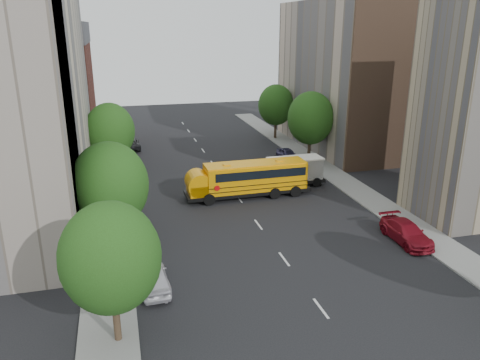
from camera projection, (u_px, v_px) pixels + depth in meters
name	position (u px, v px, depth m)	size (l,w,h in m)	color
ground	(251.00, 215.00, 38.99)	(120.00, 120.00, 0.00)	black
sidewalk_left	(109.00, 206.00, 40.77)	(3.00, 80.00, 0.12)	slate
sidewalk_right	(349.00, 184.00, 46.36)	(3.00, 80.00, 0.12)	slate
lane_markings	(224.00, 179.00, 48.17)	(0.15, 64.00, 0.01)	silver
building_left_cream	(13.00, 93.00, 36.99)	(10.00, 26.00, 20.00)	beige
building_left_redbrick	(51.00, 98.00, 58.28)	(10.00, 15.00, 13.00)	maroon
building_right_far	(345.00, 76.00, 58.90)	(10.00, 22.00, 18.00)	#C2AC97
building_right_sidewall	(393.00, 86.00, 48.80)	(10.10, 0.30, 18.00)	brown
street_tree_0	(111.00, 258.00, 22.02)	(4.80, 4.80, 7.41)	#38281C
street_tree_1	(110.00, 185.00, 31.10)	(5.12, 5.12, 7.90)	#38281C
street_tree_2	(110.00, 131.00, 47.66)	(4.99, 4.99, 7.71)	#38281C
street_tree_4	(311.00, 118.00, 52.92)	(5.25, 5.25, 8.10)	#38281C
street_tree_5	(276.00, 105.00, 64.05)	(4.86, 4.86, 7.51)	#38281C
school_bus	(247.00, 178.00, 42.72)	(11.63, 3.01, 3.27)	black
safari_truck	(291.00, 171.00, 45.69)	(6.69, 2.65, 2.83)	black
parked_car_0	(153.00, 277.00, 27.91)	(1.75, 4.36, 1.48)	silver
parked_car_1	(129.00, 174.00, 47.31)	(1.60, 4.59, 1.51)	silver
parked_car_2	(131.00, 144.00, 59.75)	(2.28, 4.93, 1.37)	black
parked_car_3	(406.00, 232.00, 34.04)	(2.05, 5.03, 1.46)	maroon
parked_car_4	(288.00, 154.00, 54.79)	(1.61, 4.00, 1.36)	#332F53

